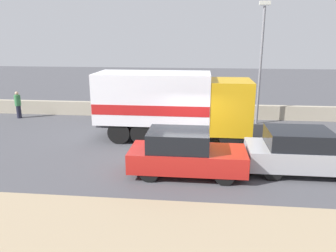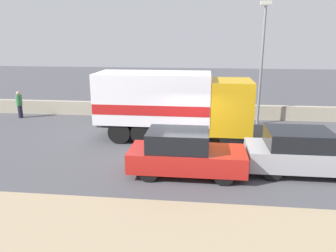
{
  "view_description": "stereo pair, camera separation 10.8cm",
  "coord_description": "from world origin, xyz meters",
  "px_view_note": "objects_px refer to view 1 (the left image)",
  "views": [
    {
      "loc": [
        0.33,
        -12.27,
        4.82
      ],
      "look_at": [
        -1.06,
        0.82,
        1.21
      ],
      "focal_mm": 35.0,
      "sensor_mm": 36.0,
      "label": 1
    },
    {
      "loc": [
        0.44,
        -12.26,
        4.82
      ],
      "look_at": [
        -1.06,
        0.82,
        1.21
      ],
      "focal_mm": 35.0,
      "sensor_mm": 36.0,
      "label": 2
    }
  ],
  "objects_px": {
    "box_truck": "(170,102)",
    "car_sedan_second": "(304,152)",
    "pedestrian": "(18,104)",
    "street_lamp": "(261,55)",
    "car_hatchback": "(185,153)"
  },
  "relations": [
    {
      "from": "street_lamp",
      "to": "box_truck",
      "type": "bearing_deg",
      "value": -144.11
    },
    {
      "from": "car_hatchback",
      "to": "box_truck",
      "type": "bearing_deg",
      "value": 102.55
    },
    {
      "from": "box_truck",
      "to": "pedestrian",
      "type": "bearing_deg",
      "value": 161.74
    },
    {
      "from": "car_sedan_second",
      "to": "street_lamp",
      "type": "bearing_deg",
      "value": 95.06
    },
    {
      "from": "box_truck",
      "to": "car_sedan_second",
      "type": "relative_size",
      "value": 1.7
    },
    {
      "from": "box_truck",
      "to": "car_hatchback",
      "type": "distance_m",
      "value": 4.45
    },
    {
      "from": "street_lamp",
      "to": "car_hatchback",
      "type": "relative_size",
      "value": 1.6
    },
    {
      "from": "car_hatchback",
      "to": "car_sedan_second",
      "type": "relative_size",
      "value": 0.97
    },
    {
      "from": "street_lamp",
      "to": "pedestrian",
      "type": "relative_size",
      "value": 4.06
    },
    {
      "from": "car_hatchback",
      "to": "pedestrian",
      "type": "relative_size",
      "value": 2.53
    },
    {
      "from": "street_lamp",
      "to": "car_hatchback",
      "type": "distance_m",
      "value": 8.96
    },
    {
      "from": "street_lamp",
      "to": "car_sedan_second",
      "type": "height_order",
      "value": "street_lamp"
    },
    {
      "from": "box_truck",
      "to": "car_hatchback",
      "type": "bearing_deg",
      "value": -77.45
    },
    {
      "from": "street_lamp",
      "to": "car_hatchback",
      "type": "bearing_deg",
      "value": -115.89
    },
    {
      "from": "street_lamp",
      "to": "pedestrian",
      "type": "distance_m",
      "value": 14.52
    }
  ]
}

